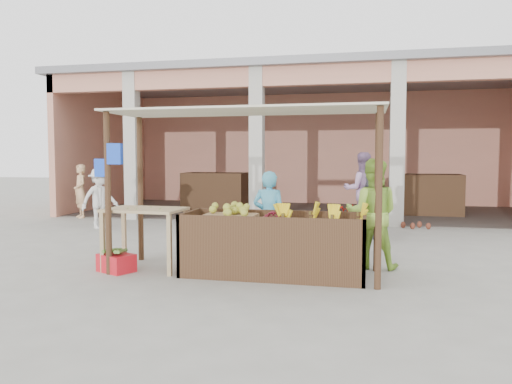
% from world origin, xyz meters
% --- Properties ---
extents(ground, '(60.00, 60.00, 0.00)m').
position_xyz_m(ground, '(0.00, 0.00, 0.00)').
color(ground, gray).
rests_on(ground, ground).
extents(market_building, '(14.40, 6.40, 4.20)m').
position_xyz_m(market_building, '(0.05, 8.93, 2.70)').
color(market_building, tan).
rests_on(market_building, ground).
extents(fruit_stall, '(2.60, 0.95, 0.80)m').
position_xyz_m(fruit_stall, '(0.50, 0.00, 0.40)').
color(fruit_stall, '#4A311D').
rests_on(fruit_stall, ground).
extents(stall_awning, '(4.09, 1.35, 2.39)m').
position_xyz_m(stall_awning, '(-0.01, 0.06, 1.98)').
color(stall_awning, '#4A311D').
rests_on(stall_awning, ground).
extents(banana_heap, '(1.15, 0.63, 0.21)m').
position_xyz_m(banana_heap, '(1.15, -0.03, 0.90)').
color(banana_heap, yellow).
rests_on(banana_heap, fruit_stall).
extents(melon_tray, '(0.76, 0.66, 0.20)m').
position_xyz_m(melon_tray, '(-0.16, 0.01, 0.89)').
color(melon_tray, '#9B7650').
rests_on(melon_tray, fruit_stall).
extents(berry_heap, '(0.41, 0.34, 0.13)m').
position_xyz_m(berry_heap, '(0.50, -0.02, 0.87)').
color(berry_heap, maroon).
rests_on(berry_heap, fruit_stall).
extents(side_table, '(1.18, 0.81, 0.93)m').
position_xyz_m(side_table, '(-1.47, -0.03, 0.79)').
color(side_table, tan).
rests_on(side_table, ground).
extents(papaya_pile, '(0.65, 0.37, 0.19)m').
position_xyz_m(papaya_pile, '(-1.47, -0.03, 1.02)').
color(papaya_pile, '#418A2D').
rests_on(papaya_pile, side_table).
extents(red_crate, '(0.61, 0.55, 0.26)m').
position_xyz_m(red_crate, '(-1.83, -0.28, 0.13)').
color(red_crate, red).
rests_on(red_crate, ground).
extents(plantain_bundle, '(0.42, 0.30, 0.08)m').
position_xyz_m(plantain_bundle, '(-1.83, -0.28, 0.31)').
color(plantain_bundle, '#52802E').
rests_on(plantain_bundle, red_crate).
extents(produce_sacks, '(1.02, 0.76, 0.62)m').
position_xyz_m(produce_sacks, '(2.95, 5.37, 0.31)').
color(produce_sacks, maroon).
rests_on(produce_sacks, ground).
extents(vendor_blue, '(0.63, 0.49, 1.59)m').
position_xyz_m(vendor_blue, '(0.27, 0.83, 0.79)').
color(vendor_blue, '#4DB3D9').
rests_on(vendor_blue, ground).
extents(vendor_green, '(0.88, 0.54, 1.77)m').
position_xyz_m(vendor_green, '(1.88, 0.83, 0.89)').
color(vendor_green, '#92C03D').
rests_on(vendor_green, ground).
extents(motorcycle, '(1.17, 1.80, 0.89)m').
position_xyz_m(motorcycle, '(1.04, 2.10, 0.44)').
color(motorcycle, '#9E0A03').
rests_on(motorcycle, ground).
extents(shopper_a, '(0.97, 1.11, 1.56)m').
position_xyz_m(shopper_a, '(-4.43, 3.78, 0.78)').
color(shopper_a, silver).
rests_on(shopper_a, ground).
extents(shopper_d, '(0.90, 1.48, 1.49)m').
position_xyz_m(shopper_d, '(1.95, 3.78, 0.75)').
color(shopper_d, '#52515D').
rests_on(shopper_d, ground).
extents(shopper_e, '(0.73, 0.71, 1.57)m').
position_xyz_m(shopper_e, '(-6.05, 5.55, 0.78)').
color(shopper_e, '#DFAA76').
rests_on(shopper_e, ground).
extents(shopper_f, '(1.07, 0.75, 1.99)m').
position_xyz_m(shopper_f, '(1.67, 5.42, 1.00)').
color(shopper_f, '#A37DAA').
rests_on(shopper_f, ground).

